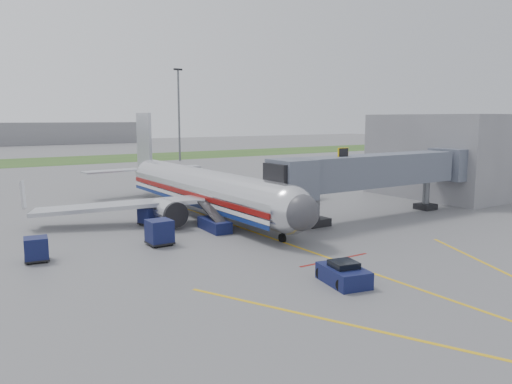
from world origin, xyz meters
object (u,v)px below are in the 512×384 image
pushback_tug (343,274)px  airliner (203,188)px  belt_loader (214,224)px  ramp_worker (149,217)px

pushback_tug → airliner: bearing=82.9°
pushback_tug → belt_loader: bearing=88.6°
pushback_tug → belt_loader: belt_loader is taller
pushback_tug → belt_loader: (0.41, 16.39, 0.01)m
pushback_tug → belt_loader: size_ratio=0.75×
belt_loader → ramp_worker: size_ratio=3.13×
belt_loader → pushback_tug: bearing=-91.4°
pushback_tug → belt_loader: 16.40m
airliner → pushback_tug: 23.47m
ramp_worker → airliner: bearing=-20.3°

